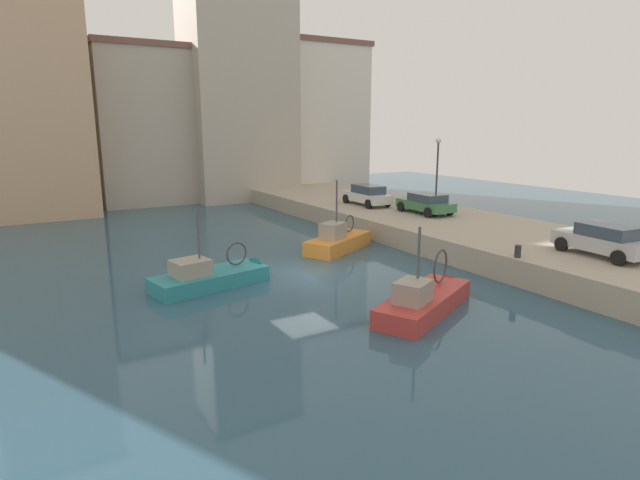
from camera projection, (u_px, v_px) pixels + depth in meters
water_surface at (304, 274)px, 24.19m from camera, size 80.00×80.00×0.00m
quay_wall at (479, 236)px, 29.76m from camera, size 9.00×56.00×1.20m
fishing_boat_teal at (218, 282)px, 22.65m from camera, size 6.03×2.89×4.34m
fishing_boat_red at (427, 307)px, 19.60m from camera, size 6.26×4.13×4.14m
fishing_boat_orange at (341, 247)px, 29.11m from camera, size 5.59×3.98×4.73m
parked_car_white at (367, 195)px, 37.06m from camera, size 1.94×4.36×1.45m
parked_car_green at (426, 203)px, 33.58m from camera, size 2.10×4.09×1.31m
parked_car_silver at (604, 240)px, 22.61m from camera, size 2.15×4.22×1.43m
mooring_bollard_mid at (518, 251)px, 22.47m from camera, size 0.28×0.28×0.55m
quay_streetlamp at (438, 162)px, 34.09m from camera, size 0.36×0.36×4.83m
waterfront_building_west at (312, 118)px, 53.71m from camera, size 9.86×8.06×14.96m
waterfront_building_west_mid at (21, 77)px, 38.07m from camera, size 8.84×8.39×20.50m
waterfront_building_east_mid at (238, 73)px, 46.94m from camera, size 9.73×6.81×22.88m
waterfront_building_east at (143, 126)px, 45.63m from camera, size 8.61×7.52×13.54m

